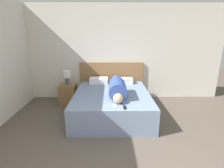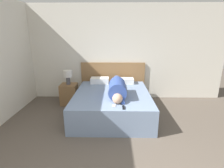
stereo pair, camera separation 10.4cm
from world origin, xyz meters
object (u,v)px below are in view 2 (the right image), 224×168
at_px(tv_remote, 124,107).
at_px(cell_phone, 114,106).
at_px(pillow_second, 125,81).
at_px(table_lamp, 68,75).
at_px(nightstand, 69,94).
at_px(bed, 112,103).
at_px(pillow_near_headboard, 100,80).
at_px(person_lying, 117,87).

height_order(tv_remote, cell_phone, tv_remote).
bearing_deg(cell_phone, pillow_second, 79.57).
xyz_separation_m(pillow_second, cell_phone, (-0.29, -1.55, -0.06)).
height_order(table_lamp, pillow_second, table_lamp).
xyz_separation_m(nightstand, table_lamp, (0.00, 0.00, 0.52)).
relative_size(nightstand, pillow_second, 1.19).
bearing_deg(cell_phone, bed, 93.60).
bearing_deg(table_lamp, pillow_near_headboard, 13.21).
relative_size(table_lamp, cell_phone, 2.84).
xyz_separation_m(bed, nightstand, (-1.16, 0.60, 0.01)).
relative_size(tv_remote, cell_phone, 1.15).
relative_size(table_lamp, tv_remote, 2.46).
distance_m(table_lamp, pillow_second, 1.52).
height_order(bed, person_lying, person_lying).
bearing_deg(nightstand, cell_phone, -48.54).
bearing_deg(tv_remote, pillow_near_headboard, 109.25).
height_order(pillow_near_headboard, cell_phone, pillow_near_headboard).
relative_size(person_lying, pillow_second, 3.51).
bearing_deg(table_lamp, tv_remote, -46.42).
distance_m(nightstand, person_lying, 1.51).
bearing_deg(pillow_near_headboard, table_lamp, -166.79).
bearing_deg(tv_remote, table_lamp, 133.58).
height_order(nightstand, table_lamp, table_lamp).
height_order(person_lying, cell_phone, person_lying).
bearing_deg(table_lamp, bed, -27.57).
bearing_deg(cell_phone, tv_remote, -26.21).
relative_size(person_lying, tv_remote, 10.71).
distance_m(nightstand, pillow_near_headboard, 0.89).
bearing_deg(pillow_second, person_lying, -103.79).
height_order(pillow_near_headboard, pillow_second, pillow_near_headboard).
bearing_deg(table_lamp, person_lying, -28.72).
bearing_deg(person_lying, pillow_near_headboard, 117.70).
height_order(nightstand, person_lying, person_lying).
bearing_deg(person_lying, bed, 141.14).
bearing_deg(tv_remote, pillow_second, 86.13).
bearing_deg(person_lying, table_lamp, 151.28).
bearing_deg(pillow_second, bed, -112.80).
relative_size(bed, table_lamp, 5.32).
bearing_deg(pillow_near_headboard, cell_phone, -75.64).
height_order(pillow_second, tv_remote, pillow_second).
bearing_deg(cell_phone, table_lamp, 131.46).
bearing_deg(bed, pillow_near_headboard, 113.78).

